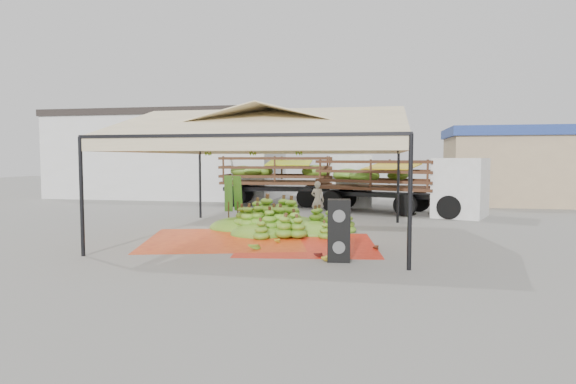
% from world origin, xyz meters
% --- Properties ---
extents(ground, '(90.00, 90.00, 0.00)m').
position_xyz_m(ground, '(0.00, 0.00, 0.00)').
color(ground, slate).
rests_on(ground, ground).
extents(canopy_tent, '(8.10, 8.10, 4.00)m').
position_xyz_m(canopy_tent, '(0.00, 0.00, 3.30)').
color(canopy_tent, black).
rests_on(canopy_tent, ground).
extents(building_white, '(14.30, 6.30, 5.40)m').
position_xyz_m(building_white, '(-10.00, 14.00, 2.71)').
color(building_white, silver).
rests_on(building_white, ground).
extents(building_tan, '(6.30, 5.30, 4.10)m').
position_xyz_m(building_tan, '(10.00, 13.00, 2.07)').
color(building_tan, tan).
rests_on(building_tan, ground).
extents(tarp_left, '(5.59, 5.44, 0.01)m').
position_xyz_m(tarp_left, '(-1.30, -0.93, 0.01)').
color(tarp_left, '#E15015').
rests_on(tarp_left, ground).
extents(tarp_right, '(4.32, 4.48, 0.01)m').
position_xyz_m(tarp_right, '(1.32, -1.30, 0.01)').
color(tarp_right, red).
rests_on(tarp_right, ground).
extents(banana_heap, '(6.21, 5.70, 1.08)m').
position_xyz_m(banana_heap, '(-0.06, 1.09, 0.54)').
color(banana_heap, '#447919').
rests_on(banana_heap, ground).
extents(hand_yellow_a, '(0.46, 0.39, 0.19)m').
position_xyz_m(hand_yellow_a, '(0.34, -1.27, 0.10)').
color(hand_yellow_a, gold).
rests_on(hand_yellow_a, ground).
extents(hand_yellow_b, '(0.51, 0.42, 0.22)m').
position_xyz_m(hand_yellow_b, '(1.99, -3.49, 0.11)').
color(hand_yellow_b, gold).
rests_on(hand_yellow_b, ground).
extents(hand_red_a, '(0.51, 0.48, 0.18)m').
position_xyz_m(hand_red_a, '(1.81, -2.99, 0.09)').
color(hand_red_a, '#551613').
rests_on(hand_red_a, ground).
extents(hand_red_b, '(0.43, 0.37, 0.17)m').
position_xyz_m(hand_red_b, '(3.18, -1.71, 0.09)').
color(hand_red_b, '#572E14').
rests_on(hand_red_b, ground).
extents(hand_green, '(0.64, 0.63, 0.23)m').
position_xyz_m(hand_green, '(-0.02, -2.29, 0.11)').
color(hand_green, '#346F17').
rests_on(hand_green, ground).
extents(hanging_bunches, '(3.24, 0.24, 0.20)m').
position_xyz_m(hanging_bunches, '(-0.68, 0.11, 2.62)').
color(hanging_bunches, '#3F7418').
rests_on(hanging_bunches, ground).
extents(speaker_stack, '(0.58, 0.52, 1.49)m').
position_xyz_m(speaker_stack, '(2.39, -3.36, 0.74)').
color(speaker_stack, black).
rests_on(speaker_stack, ground).
extents(banana_leaves, '(0.96, 1.36, 3.70)m').
position_xyz_m(banana_leaves, '(-1.80, 1.44, 0.00)').
color(banana_leaves, '#2F7C21').
rests_on(banana_leaves, ground).
extents(vendor, '(0.64, 0.51, 1.54)m').
position_xyz_m(vendor, '(0.81, 4.66, 0.77)').
color(vendor, gray).
rests_on(vendor, ground).
extents(truck_left, '(7.84, 3.15, 2.64)m').
position_xyz_m(truck_left, '(-0.69, 10.08, 1.62)').
color(truck_left, '#452717').
rests_on(truck_left, ground).
extents(truck_right, '(7.61, 4.76, 2.47)m').
position_xyz_m(truck_right, '(4.46, 7.25, 1.53)').
color(truck_right, '#492918').
rests_on(truck_right, ground).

